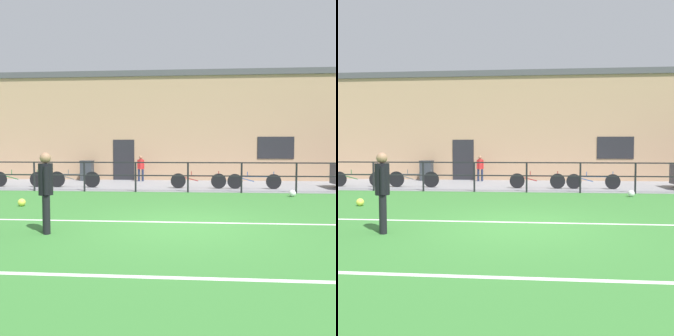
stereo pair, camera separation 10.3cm
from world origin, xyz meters
The scene contains 15 objects.
ground centered at (0.00, 0.00, -0.02)m, with size 60.00×44.00×0.04m, color #387A33.
field_line_touchline centered at (0.00, 0.35, 0.00)m, with size 36.00×0.11×0.00m, color white.
field_line_hash centered at (0.00, -3.24, 0.00)m, with size 36.00×0.11×0.00m, color white.
pavement_strip centered at (0.00, 8.50, 0.01)m, with size 48.00×5.00×0.02m, color gray.
perimeter_fence centered at (0.00, 6.00, 0.75)m, with size 36.07×0.07×1.15m.
clubhouse_facade centered at (0.00, 12.20, 2.82)m, with size 28.00×2.56×5.63m.
player_goalkeeper centered at (-2.63, -0.89, 0.91)m, with size 0.28×0.41×1.60m.
soccer_ball_match centered at (-4.71, 2.31, 0.11)m, with size 0.22×0.22×0.22m, color #E5E04C.
soccer_ball_spare centered at (3.64, 5.07, 0.12)m, with size 0.23×0.23×0.23m, color white.
spectator_child centered at (-2.46, 10.28, 0.74)m, with size 0.35×0.22×1.27m.
bicycle_parked_0 centered at (-4.80, 7.20, 0.37)m, with size 2.17×0.04×0.76m.
bicycle_parked_1 centered at (0.39, 7.20, 0.34)m, with size 2.27×0.04×0.72m.
bicycle_parked_2 centered at (-7.26, 7.20, 0.36)m, with size 2.32×0.04×0.74m.
bicycle_parked_3 centered at (2.64, 7.20, 0.34)m, with size 2.15×0.04×0.71m.
trash_bin_0 centered at (-5.24, 10.42, 0.53)m, with size 0.62×0.53×1.02m.
Camera 1 is at (0.37, -7.98, 1.70)m, focal length 39.71 mm.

